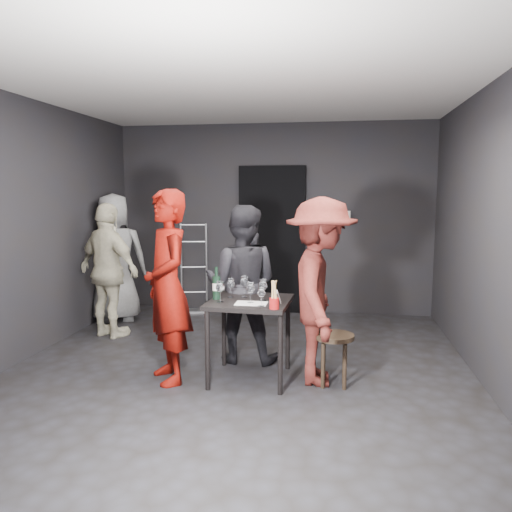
% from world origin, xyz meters
% --- Properties ---
extents(floor, '(4.50, 5.00, 0.02)m').
position_xyz_m(floor, '(0.00, 0.00, 0.00)').
color(floor, black).
rests_on(floor, ground).
extents(ceiling, '(4.50, 5.00, 0.02)m').
position_xyz_m(ceiling, '(0.00, 0.00, 2.70)').
color(ceiling, silver).
rests_on(ceiling, ground).
extents(wall_back, '(4.50, 0.04, 2.70)m').
position_xyz_m(wall_back, '(0.00, 2.50, 1.35)').
color(wall_back, black).
rests_on(wall_back, ground).
extents(wall_front, '(4.50, 0.04, 2.70)m').
position_xyz_m(wall_front, '(0.00, -2.50, 1.35)').
color(wall_front, black).
rests_on(wall_front, ground).
extents(wall_left, '(0.04, 5.00, 2.70)m').
position_xyz_m(wall_left, '(-2.25, 0.00, 1.35)').
color(wall_left, black).
rests_on(wall_left, ground).
extents(wall_right, '(0.04, 5.00, 2.70)m').
position_xyz_m(wall_right, '(2.25, 0.00, 1.35)').
color(wall_right, black).
rests_on(wall_right, ground).
extents(doorway, '(0.95, 0.10, 2.10)m').
position_xyz_m(doorway, '(0.00, 2.44, 1.05)').
color(doorway, black).
rests_on(doorway, ground).
extents(wallbox_upper, '(0.12, 0.06, 0.12)m').
position_xyz_m(wallbox_upper, '(0.85, 2.45, 1.45)').
color(wallbox_upper, '#B7B7B2').
rests_on(wallbox_upper, wall_back).
extents(wallbox_lower, '(0.10, 0.06, 0.14)m').
position_xyz_m(wallbox_lower, '(1.05, 2.45, 1.40)').
color(wallbox_lower, '#B7B7B2').
rests_on(wallbox_lower, wall_back).
extents(hand_truck, '(0.43, 0.36, 1.28)m').
position_xyz_m(hand_truck, '(-1.14, 2.29, 0.23)').
color(hand_truck, '#B2B2B7').
rests_on(hand_truck, floor).
extents(tasting_table, '(0.72, 0.72, 0.75)m').
position_xyz_m(tasting_table, '(0.15, -0.23, 0.65)').
color(tasting_table, black).
rests_on(tasting_table, floor).
extents(stool, '(0.35, 0.35, 0.47)m').
position_xyz_m(stool, '(0.92, -0.26, 0.38)').
color(stool, black).
rests_on(stool, floor).
extents(server_red, '(0.84, 0.90, 2.06)m').
position_xyz_m(server_red, '(-0.58, -0.38, 1.03)').
color(server_red, maroon).
rests_on(server_red, floor).
extents(woman_black, '(0.84, 0.47, 1.71)m').
position_xyz_m(woman_black, '(-0.03, 0.29, 0.86)').
color(woman_black, black).
rests_on(woman_black, floor).
extents(man_maroon, '(0.63, 1.26, 1.91)m').
position_xyz_m(man_maroon, '(0.79, -0.19, 0.95)').
color(man_maroon, maroon).
rests_on(man_maroon, floor).
extents(bystander_cream, '(1.12, 0.86, 1.72)m').
position_xyz_m(bystander_cream, '(-1.75, 0.85, 0.86)').
color(bystander_cream, beige).
rests_on(bystander_cream, floor).
extents(bystander_grey, '(1.08, 0.82, 1.96)m').
position_xyz_m(bystander_grey, '(-2.01, 1.58, 0.98)').
color(bystander_grey, gray).
rests_on(bystander_grey, floor).
extents(tasting_mat, '(0.28, 0.19, 0.00)m').
position_xyz_m(tasting_mat, '(0.19, -0.38, 0.75)').
color(tasting_mat, white).
rests_on(tasting_mat, tasting_table).
extents(wine_glass_a, '(0.11, 0.11, 0.21)m').
position_xyz_m(wine_glass_a, '(-0.10, -0.37, 0.86)').
color(wine_glass_a, white).
rests_on(wine_glass_a, tasting_table).
extents(wine_glass_b, '(0.08, 0.08, 0.20)m').
position_xyz_m(wine_glass_b, '(-0.04, -0.16, 0.85)').
color(wine_glass_b, white).
rests_on(wine_glass_b, tasting_table).
extents(wine_glass_c, '(0.09, 0.09, 0.22)m').
position_xyz_m(wine_glass_c, '(0.08, -0.13, 0.86)').
color(wine_glass_c, white).
rests_on(wine_glass_c, tasting_table).
extents(wine_glass_d, '(0.08, 0.08, 0.21)m').
position_xyz_m(wine_glass_d, '(0.18, -0.35, 0.85)').
color(wine_glass_d, white).
rests_on(wine_glass_d, tasting_table).
extents(wine_glass_e, '(0.08, 0.08, 0.18)m').
position_xyz_m(wine_glass_e, '(0.29, -0.47, 0.84)').
color(wine_glass_e, white).
rests_on(wine_glass_e, tasting_table).
extents(wine_glass_f, '(0.10, 0.10, 0.22)m').
position_xyz_m(wine_glass_f, '(0.27, -0.24, 0.86)').
color(wine_glass_f, white).
rests_on(wine_glass_f, tasting_table).
extents(wine_bottle, '(0.07, 0.07, 0.30)m').
position_xyz_m(wine_bottle, '(-0.16, -0.25, 0.87)').
color(wine_bottle, black).
rests_on(wine_bottle, tasting_table).
extents(breadstick_cup, '(0.08, 0.08, 0.26)m').
position_xyz_m(breadstick_cup, '(0.41, -0.54, 0.87)').
color(breadstick_cup, '#A31314').
rests_on(breadstick_cup, tasting_table).
extents(reserved_card, '(0.10, 0.14, 0.10)m').
position_xyz_m(reserved_card, '(0.39, -0.29, 0.80)').
color(reserved_card, white).
rests_on(reserved_card, tasting_table).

